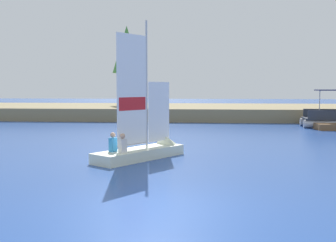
# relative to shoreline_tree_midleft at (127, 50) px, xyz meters

# --- Properties ---
(ground_plane) EXTENTS (200.00, 200.00, 0.00)m
(ground_plane) POSITION_rel_shoreline_tree_midleft_xyz_m (6.97, -32.31, -6.83)
(ground_plane) COLOR #234793
(shore_bank) EXTENTS (80.00, 13.49, 1.12)m
(shore_bank) POSITION_rel_shoreline_tree_midleft_xyz_m (6.97, -1.55, -6.28)
(shore_bank) COLOR #897A56
(shore_bank) RESTS_ON ground
(shoreline_tree_midleft) EXTENTS (2.98, 2.98, 8.19)m
(shoreline_tree_midleft) POSITION_rel_shoreline_tree_midleft_xyz_m (0.00, 0.00, 0.00)
(shoreline_tree_midleft) COLOR brown
(shoreline_tree_midleft) RESTS_ON shore_bank
(wooden_dock) EXTENTS (1.49, 6.13, 0.43)m
(wooden_dock) POSITION_rel_shoreline_tree_midleft_xyz_m (16.52, -10.85, -6.62)
(wooden_dock) COLOR brown
(wooden_dock) RESTS_ON ground
(sailboat) EXTENTS (3.68, 4.54, 5.93)m
(sailboat) POSITION_rel_shoreline_tree_midleft_xyz_m (5.81, -25.13, -6.39)
(sailboat) COLOR silver
(sailboat) RESTS_ON ground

